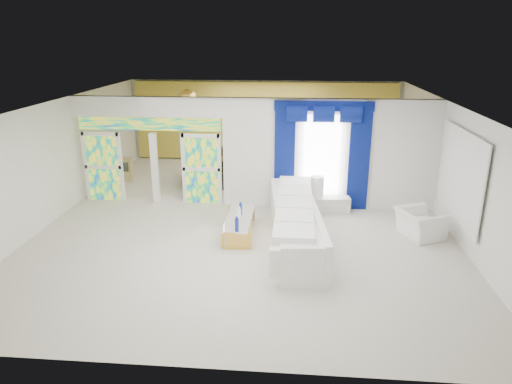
# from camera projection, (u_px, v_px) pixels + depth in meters

# --- Properties ---
(floor) EXTENTS (12.00, 12.00, 0.00)m
(floor) POSITION_uv_depth(u_px,v_px,m) (249.00, 217.00, 12.44)
(floor) COLOR #B7AF9E
(floor) RESTS_ON ground
(dividing_wall) EXTENTS (5.70, 0.18, 3.00)m
(dividing_wall) POSITION_uv_depth(u_px,v_px,m) (331.00, 154.00, 12.74)
(dividing_wall) COLOR white
(dividing_wall) RESTS_ON ground
(dividing_header) EXTENTS (4.30, 0.18, 0.55)m
(dividing_header) POSITION_uv_depth(u_px,v_px,m) (148.00, 107.00, 12.76)
(dividing_header) COLOR white
(dividing_header) RESTS_ON dividing_wall
(stained_panel_left) EXTENTS (0.95, 0.04, 2.00)m
(stained_panel_left) POSITION_uv_depth(u_px,v_px,m) (103.00, 167.00, 13.42)
(stained_panel_left) COLOR #994C3F
(stained_panel_left) RESTS_ON ground
(stained_panel_right) EXTENTS (0.95, 0.04, 2.00)m
(stained_panel_right) POSITION_uv_depth(u_px,v_px,m) (202.00, 169.00, 13.19)
(stained_panel_right) COLOR #994C3F
(stained_panel_right) RESTS_ON ground
(stained_transom) EXTENTS (4.00, 0.05, 0.35)m
(stained_transom) POSITION_uv_depth(u_px,v_px,m) (149.00, 124.00, 12.91)
(stained_transom) COLOR #994C3F
(stained_transom) RESTS_ON dividing_header
(window_pane) EXTENTS (1.00, 0.02, 2.30)m
(window_pane) POSITION_uv_depth(u_px,v_px,m) (322.00, 157.00, 12.68)
(window_pane) COLOR white
(window_pane) RESTS_ON dividing_wall
(blue_drape_left) EXTENTS (0.55, 0.10, 2.80)m
(blue_drape_left) POSITION_uv_depth(u_px,v_px,m) (285.00, 158.00, 12.75)
(blue_drape_left) COLOR #06044B
(blue_drape_left) RESTS_ON ground
(blue_drape_right) EXTENTS (0.55, 0.10, 2.80)m
(blue_drape_right) POSITION_uv_depth(u_px,v_px,m) (359.00, 160.00, 12.58)
(blue_drape_right) COLOR #06044B
(blue_drape_right) RESTS_ON ground
(blue_pelmet) EXTENTS (2.60, 0.12, 0.25)m
(blue_pelmet) POSITION_uv_depth(u_px,v_px,m) (324.00, 106.00, 12.22)
(blue_pelmet) COLOR #06044B
(blue_pelmet) RESTS_ON dividing_wall
(wall_mirror) EXTENTS (0.04, 2.70, 1.90)m
(wall_mirror) POSITION_uv_depth(u_px,v_px,m) (461.00, 176.00, 10.60)
(wall_mirror) COLOR white
(wall_mirror) RESTS_ON ground
(gold_curtains) EXTENTS (9.70, 0.12, 2.90)m
(gold_curtains) POSITION_uv_depth(u_px,v_px,m) (264.00, 122.00, 17.54)
(gold_curtains) COLOR gold
(gold_curtains) RESTS_ON ground
(white_sofa) EXTENTS (1.39, 4.54, 0.85)m
(white_sofa) POSITION_uv_depth(u_px,v_px,m) (295.00, 224.00, 10.86)
(white_sofa) COLOR white
(white_sofa) RESTS_ON ground
(coffee_table) EXTENTS (0.78, 1.87, 0.41)m
(coffee_table) POSITION_uv_depth(u_px,v_px,m) (239.00, 226.00, 11.33)
(coffee_table) COLOR gold
(coffee_table) RESTS_ON ground
(console_table) EXTENTS (1.24, 0.52, 0.40)m
(console_table) POSITION_uv_depth(u_px,v_px,m) (327.00, 204.00, 12.77)
(console_table) COLOR silver
(console_table) RESTS_ON ground
(table_lamp) EXTENTS (0.36, 0.36, 0.58)m
(table_lamp) POSITION_uv_depth(u_px,v_px,m) (317.00, 187.00, 12.64)
(table_lamp) COLOR white
(table_lamp) RESTS_ON console_table
(armchair) EXTENTS (1.20, 1.27, 0.65)m
(armchair) POSITION_uv_depth(u_px,v_px,m) (420.00, 224.00, 11.12)
(armchair) COLOR white
(armchair) RESTS_ON ground
(grand_piano) EXTENTS (1.42, 1.84, 0.91)m
(grand_piano) POSITION_uv_depth(u_px,v_px,m) (209.00, 168.00, 15.34)
(grand_piano) COLOR black
(grand_piano) RESTS_ON ground
(piano_bench) EXTENTS (0.87, 0.36, 0.29)m
(piano_bench) POSITION_uv_depth(u_px,v_px,m) (200.00, 192.00, 13.92)
(piano_bench) COLOR black
(piano_bench) RESTS_ON ground
(tv_console) EXTENTS (0.60, 0.56, 0.75)m
(tv_console) POSITION_uv_depth(u_px,v_px,m) (124.00, 169.00, 15.46)
(tv_console) COLOR #A07F50
(tv_console) RESTS_ON ground
(chandelier) EXTENTS (0.60, 0.60, 0.60)m
(chandelier) POSITION_uv_depth(u_px,v_px,m) (187.00, 98.00, 15.00)
(chandelier) COLOR gold
(chandelier) RESTS_ON ceiling
(decanters) EXTENTS (0.16, 1.15, 0.19)m
(decanters) POSITION_uv_depth(u_px,v_px,m) (238.00, 216.00, 11.19)
(decanters) COLOR navy
(decanters) RESTS_ON coffee_table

